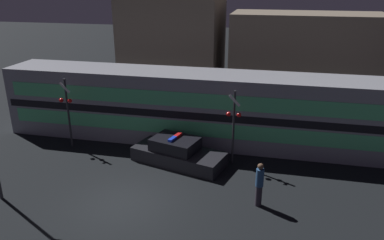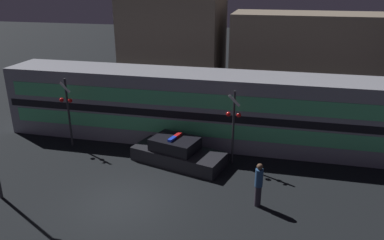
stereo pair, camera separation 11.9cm
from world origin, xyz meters
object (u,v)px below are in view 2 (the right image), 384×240
Objects in this scene: train at (204,108)px; crossing_signal_near at (233,123)px; police_car at (178,153)px; pedestrian at (259,184)px.

crossing_signal_near is at bearing -52.48° from train.
crossing_signal_near is at bearing 25.19° from police_car.
pedestrian is at bearing -20.28° from police_car.
crossing_signal_near reaches higher than pedestrian.
crossing_signal_near is (2.63, 0.46, 1.63)m from police_car.
train is 6.82m from pedestrian.
pedestrian is 3.87m from crossing_signal_near.
train reaches higher than crossing_signal_near.
train reaches higher than police_car.
police_car is 2.61× the size of pedestrian.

